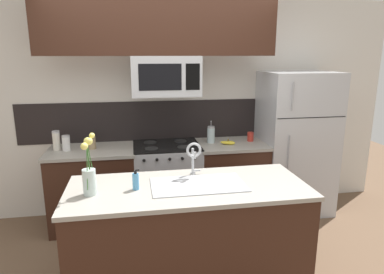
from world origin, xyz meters
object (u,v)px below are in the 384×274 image
at_px(french_press, 211,135).
at_px(flower_vase, 89,176).
at_px(refrigerator, 295,143).
at_px(storage_jar_tall, 56,141).
at_px(storage_jar_medium, 66,143).
at_px(sink_faucet, 194,154).
at_px(stove_range, 167,182).
at_px(banana_bunch, 228,143).
at_px(coffee_tin, 250,137).
at_px(dish_soap_bottle, 136,181).
at_px(microwave, 165,76).
at_px(storage_jar_short, 91,142).

distance_m(french_press, flower_vase, 1.85).
height_order(refrigerator, storage_jar_tall, refrigerator).
xyz_separation_m(refrigerator, storage_jar_medium, (-2.70, -0.02, 0.12)).
bearing_deg(sink_faucet, flower_vase, -162.78).
xyz_separation_m(refrigerator, storage_jar_tall, (-2.81, 0.02, 0.15)).
relative_size(stove_range, french_press, 3.48).
height_order(storage_jar_medium, sink_faucet, sink_faucet).
bearing_deg(stove_range, banana_bunch, -4.76).
height_order(coffee_tin, dish_soap_bottle, dish_soap_bottle).
xyz_separation_m(sink_faucet, flower_vase, (-0.84, -0.26, -0.05)).
distance_m(storage_jar_medium, french_press, 1.64).
relative_size(sink_faucet, dish_soap_bottle, 1.85).
bearing_deg(storage_jar_tall, microwave, -2.71).
bearing_deg(storage_jar_short, sink_faucet, -47.65).
distance_m(refrigerator, banana_bunch, 0.89).
bearing_deg(coffee_tin, storage_jar_short, -179.30).
xyz_separation_m(storage_jar_tall, storage_jar_medium, (0.11, -0.04, -0.02)).
xyz_separation_m(sink_faucet, dish_soap_bottle, (-0.50, -0.22, -0.13)).
bearing_deg(storage_jar_short, banana_bunch, -3.20).
distance_m(sink_faucet, dish_soap_bottle, 0.56).
bearing_deg(banana_bunch, refrigerator, 5.19).
xyz_separation_m(stove_range, coffee_tin, (1.03, 0.05, 0.50)).
distance_m(storage_jar_short, french_press, 1.38).
bearing_deg(stove_range, coffee_tin, 2.78).
relative_size(microwave, coffee_tin, 6.77).
relative_size(storage_jar_tall, coffee_tin, 1.97).
bearing_deg(storage_jar_medium, refrigerator, 0.43).
bearing_deg(stove_range, french_press, 6.37).
bearing_deg(storage_jar_short, refrigerator, -0.17).
xyz_separation_m(stove_range, refrigerator, (1.60, 0.02, 0.41)).
bearing_deg(coffee_tin, french_press, 178.83).
bearing_deg(refrigerator, storage_jar_short, 179.83).
height_order(storage_jar_medium, french_press, french_press).
relative_size(banana_bunch, sink_faucet, 0.62).
height_order(storage_jar_tall, french_press, french_press).
height_order(storage_jar_tall, flower_vase, flower_vase).
bearing_deg(refrigerator, coffee_tin, 176.97).
relative_size(refrigerator, coffee_tin, 15.83).
distance_m(sink_faucet, flower_vase, 0.88).
height_order(coffee_tin, flower_vase, flower_vase).
distance_m(refrigerator, storage_jar_tall, 2.81).
xyz_separation_m(stove_range, microwave, (0.00, -0.02, 1.25)).
xyz_separation_m(refrigerator, flower_vase, (-2.31, -1.32, 0.19)).
bearing_deg(storage_jar_medium, dish_soap_bottle, -59.65).
bearing_deg(flower_vase, storage_jar_short, 95.65).
xyz_separation_m(refrigerator, coffee_tin, (-0.57, 0.03, 0.09)).
height_order(stove_range, dish_soap_bottle, dish_soap_bottle).
bearing_deg(refrigerator, storage_jar_medium, -179.57).
xyz_separation_m(storage_jar_tall, sink_faucet, (1.34, -1.08, 0.09)).
bearing_deg(french_press, dish_soap_bottle, -124.59).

